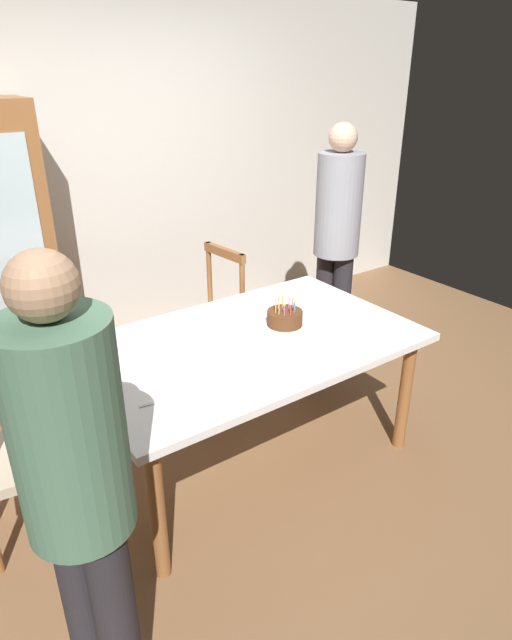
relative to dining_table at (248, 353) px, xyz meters
The scene contains 12 objects.
ground 0.68m from the dining_table, ahead, with size 6.40×6.40×0.00m, color brown.
back_wall 1.95m from the dining_table, 90.00° to the left, with size 6.40×0.10×2.60m, color beige.
dining_table is the anchor object (origin of this frame).
birthday_cake 0.28m from the dining_table, ahead, with size 0.28×0.28×0.16m.
plate_near_celebrant 0.55m from the dining_table, 153.12° to the right, with size 0.22×0.22×0.01m, color white.
plate_far_side 0.27m from the dining_table, 109.74° to the left, with size 0.22×0.22×0.01m, color white.
fork_near_celebrant 0.70m from the dining_table, 158.20° to the right, with size 0.18×0.02×0.01m, color silver.
fork_far_side 0.35m from the dining_table, 137.68° to the left, with size 0.18×0.02×0.01m, color silver.
fork_near_guest 0.46m from the dining_table, 34.54° to the right, with size 0.18×0.02×0.01m, color silver.
chair_spindle_back 0.93m from the dining_table, 73.60° to the left, with size 0.49×0.49×0.95m.
person_celebrant 1.43m from the dining_table, 145.72° to the right, with size 0.32×0.32×1.68m.
person_guest 1.37m from the dining_table, 27.07° to the left, with size 0.32×0.32×1.73m.
Camera 1 is at (-1.45, -2.09, 2.07)m, focal length 30.54 mm.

